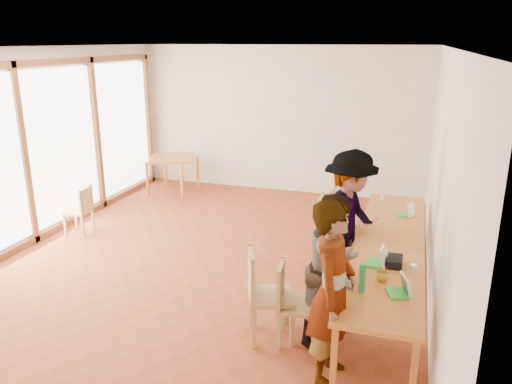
% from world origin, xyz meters
% --- Properties ---
extents(ground, '(8.00, 8.00, 0.00)m').
position_xyz_m(ground, '(0.00, 0.00, 0.00)').
color(ground, '#9B4325').
rests_on(ground, ground).
extents(wall_back, '(6.00, 0.10, 3.00)m').
position_xyz_m(wall_back, '(0.00, 4.00, 1.50)').
color(wall_back, silver).
rests_on(wall_back, ground).
extents(wall_right, '(0.10, 8.00, 3.00)m').
position_xyz_m(wall_right, '(3.00, 0.00, 1.50)').
color(wall_right, silver).
rests_on(wall_right, ground).
extents(window_wall, '(0.10, 8.00, 3.00)m').
position_xyz_m(window_wall, '(-2.96, 0.00, 1.50)').
color(window_wall, white).
rests_on(window_wall, ground).
extents(ceiling, '(6.00, 8.00, 0.04)m').
position_xyz_m(ceiling, '(0.00, 0.00, 3.02)').
color(ceiling, white).
rests_on(ceiling, wall_back).
extents(communal_table, '(0.80, 4.00, 0.75)m').
position_xyz_m(communal_table, '(2.50, -0.17, 0.70)').
color(communal_table, orange).
rests_on(communal_table, ground).
extents(side_table, '(0.90, 0.90, 0.75)m').
position_xyz_m(side_table, '(-2.10, 3.16, 0.67)').
color(side_table, orange).
rests_on(side_table, ground).
extents(chair_near, '(0.47, 0.47, 0.47)m').
position_xyz_m(chair_near, '(1.57, -1.42, 0.55)').
color(chair_near, tan).
rests_on(chair_near, ground).
extents(chair_mid, '(0.61, 0.61, 0.54)m').
position_xyz_m(chair_mid, '(1.27, -1.44, 0.62)').
color(chair_mid, tan).
rests_on(chair_mid, ground).
extents(chair_far, '(0.47, 0.47, 0.51)m').
position_xyz_m(chair_far, '(1.58, 0.73, 0.59)').
color(chair_far, tan).
rests_on(chair_far, ground).
extents(chair_empty, '(0.44, 0.44, 0.51)m').
position_xyz_m(chair_empty, '(1.66, 1.25, 0.58)').
color(chair_empty, tan).
rests_on(chair_empty, ground).
extents(chair_spare, '(0.40, 0.40, 0.42)m').
position_xyz_m(chair_spare, '(-2.41, 0.54, 0.49)').
color(chair_spare, tan).
rests_on(chair_spare, ground).
extents(person_near, '(0.45, 0.66, 1.77)m').
position_xyz_m(person_near, '(2.08, -1.87, 0.89)').
color(person_near, gray).
rests_on(person_near, ground).
extents(person_mid, '(0.88, 0.97, 1.63)m').
position_xyz_m(person_mid, '(2.01, -1.24, 0.81)').
color(person_mid, gray).
rests_on(person_mid, ground).
extents(person_far, '(1.06, 1.34, 1.82)m').
position_xyz_m(person_far, '(1.98, -0.02, 0.91)').
color(person_far, gray).
rests_on(person_far, ground).
extents(laptop_near, '(0.26, 0.28, 0.20)m').
position_xyz_m(laptop_near, '(2.67, -1.45, 0.80)').
color(laptop_near, green).
rests_on(laptop_near, communal_table).
extents(laptop_mid, '(0.24, 0.27, 0.21)m').
position_xyz_m(laptop_mid, '(2.42, -0.85, 0.81)').
color(laptop_mid, green).
rests_on(laptop_mid, communal_table).
extents(laptop_far, '(0.24, 0.25, 0.18)m').
position_xyz_m(laptop_far, '(2.68, 0.90, 0.80)').
color(laptop_far, green).
rests_on(laptop_far, communal_table).
extents(yellow_mug, '(0.16, 0.16, 0.10)m').
position_xyz_m(yellow_mug, '(2.48, -1.21, 0.80)').
color(yellow_mug, gold).
rests_on(yellow_mug, communal_table).
extents(green_bottle, '(0.07, 0.07, 0.28)m').
position_xyz_m(green_bottle, '(2.31, -1.52, 0.89)').
color(green_bottle, '#25804D').
rests_on(green_bottle, communal_table).
extents(clear_glass, '(0.07, 0.07, 0.09)m').
position_xyz_m(clear_glass, '(2.30, 1.49, 0.80)').
color(clear_glass, silver).
rests_on(clear_glass, communal_table).
extents(condiment_cup, '(0.08, 0.08, 0.06)m').
position_xyz_m(condiment_cup, '(2.78, -0.86, 0.78)').
color(condiment_cup, white).
rests_on(condiment_cup, communal_table).
extents(pink_phone, '(0.05, 0.10, 0.01)m').
position_xyz_m(pink_phone, '(2.27, 0.66, 0.76)').
color(pink_phone, '#C53153').
rests_on(pink_phone, communal_table).
extents(black_pouch, '(0.16, 0.26, 0.09)m').
position_xyz_m(black_pouch, '(2.59, -0.80, 0.80)').
color(black_pouch, black).
rests_on(black_pouch, communal_table).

